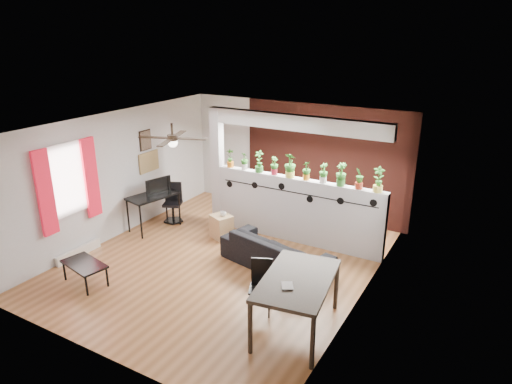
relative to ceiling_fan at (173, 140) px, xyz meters
name	(u,v)px	position (x,y,z in m)	size (l,w,h in m)	color
room_shell	(222,197)	(0.80, 0.30, -1.01)	(6.30, 7.10, 2.90)	brown
partition_wall	(297,210)	(1.60, 1.80, -1.64)	(3.60, 0.18, 1.35)	#BCBCC1
ceiling_header	(300,123)	(1.60, 1.80, 0.14)	(3.60, 0.18, 0.30)	silver
pier_column	(218,167)	(-0.31, 1.80, -1.01)	(0.22, 0.20, 2.60)	#BCBCC1
brick_panel	(325,163)	(1.60, 3.27, -1.01)	(3.90, 0.05, 2.60)	#AB3F31
vine_decal	(295,193)	(1.60, 1.70, -1.23)	(3.31, 0.01, 0.30)	black
window_assembly	(68,182)	(-1.76, -0.90, -0.81)	(0.09, 1.30, 1.55)	white
baseboard_heater	(79,252)	(-1.74, -0.90, -2.22)	(0.08, 1.00, 0.18)	silver
corkboard	(149,162)	(-1.78, 1.25, -0.96)	(0.03, 0.60, 0.45)	olive
framed_art	(145,140)	(-1.78, 1.20, -0.46)	(0.03, 0.34, 0.44)	#8C7259
ceiling_fan	(173,140)	(0.00, 0.00, 0.00)	(1.19, 1.19, 0.43)	black
potted_plant_0	(230,157)	(0.02, 1.80, -0.75)	(0.26, 0.24, 0.41)	orange
potted_plant_1	(244,160)	(0.37, 1.80, -0.77)	(0.20, 0.17, 0.37)	silver
potted_plant_2	(259,161)	(0.72, 1.80, -0.73)	(0.24, 0.19, 0.45)	#348430
potted_plant_3	(274,165)	(1.07, 1.80, -0.77)	(0.18, 0.21, 0.37)	#B21C33
potted_plant_4	(290,165)	(1.42, 1.80, -0.71)	(0.28, 0.23, 0.49)	#E3D750
potted_plant_5	(306,170)	(1.78, 1.80, -0.76)	(0.21, 0.23, 0.38)	orange
potted_plant_6	(323,172)	(2.13, 1.80, -0.76)	(0.24, 0.22, 0.39)	silver
potted_plant_7	(341,174)	(2.48, 1.80, -0.73)	(0.25, 0.22, 0.44)	#388530
potted_plant_8	(359,178)	(2.83, 1.80, -0.75)	(0.18, 0.22, 0.40)	#BE381E
potted_plant_9	(379,179)	(3.18, 1.80, -0.71)	(0.29, 0.25, 0.47)	#D7C14C
sofa	(276,252)	(1.75, 0.61, -2.02)	(2.00, 0.79, 0.59)	black
cube_shelf	(221,227)	(0.18, 1.16, -2.07)	(0.41, 0.36, 0.50)	tan
cup	(223,214)	(0.23, 1.16, -1.77)	(0.12, 0.12, 0.10)	gray
computer_desk	(153,198)	(-1.35, 0.84, -1.61)	(0.80, 1.18, 0.78)	black
monitor	(157,189)	(-1.35, 0.99, -1.44)	(0.06, 0.34, 0.19)	black
office_chair	(173,205)	(-1.24, 1.35, -1.93)	(0.48, 0.49, 0.88)	black
dining_table	(297,284)	(2.84, -0.88, -1.57)	(1.14, 1.65, 0.84)	black
book	(281,286)	(2.74, -1.18, -1.47)	(0.16, 0.21, 0.02)	gray
folding_chair	(261,281)	(2.16, -0.70, -1.81)	(0.45, 0.45, 0.85)	black
coffee_table	(84,265)	(-0.83, -1.51, -1.97)	(0.90, 0.62, 0.38)	black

